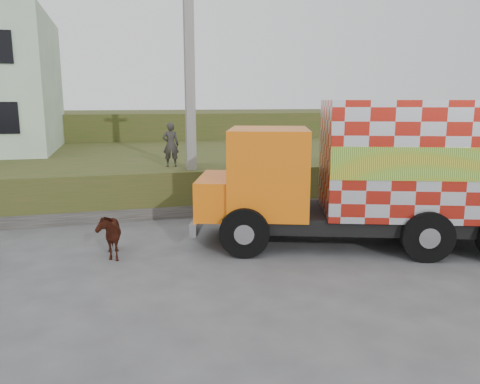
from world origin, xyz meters
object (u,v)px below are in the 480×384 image
object	(u,v)px
cow	(108,234)
pedestrian	(171,145)
cargo_truck	(379,172)
utility_pole	(190,90)

from	to	relation	value
cow	pedestrian	xyz separation A→B (m)	(2.14, 4.72, 1.68)
cargo_truck	pedestrian	xyz separation A→B (m)	(-4.70, 5.53, 0.32)
utility_pole	pedestrian	bearing A→B (deg)	122.90
utility_pole	cargo_truck	distance (m)	6.59
pedestrian	cargo_truck	bearing A→B (deg)	139.19
cow	pedestrian	distance (m)	5.45
cargo_truck	cow	world-z (taller)	cargo_truck
cow	cargo_truck	bearing A→B (deg)	-10.98
utility_pole	cargo_truck	size ratio (longest dim) A/B	0.91
cargo_truck	cow	xyz separation A→B (m)	(-6.84, 0.81, -1.36)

